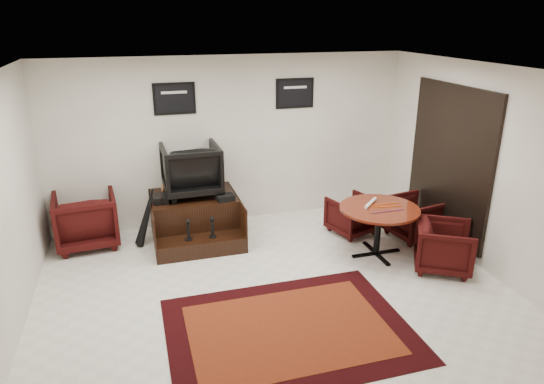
% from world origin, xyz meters
% --- Properties ---
extents(ground, '(6.00, 6.00, 0.00)m').
position_xyz_m(ground, '(0.00, 0.00, 0.00)').
color(ground, white).
rests_on(ground, ground).
extents(room_shell, '(6.02, 5.02, 2.81)m').
position_xyz_m(room_shell, '(0.41, 0.12, 1.79)').
color(room_shell, white).
rests_on(room_shell, ground).
extents(area_rug, '(2.73, 2.05, 0.01)m').
position_xyz_m(area_rug, '(-0.09, -0.88, 0.01)').
color(area_rug, black).
rests_on(area_rug, ground).
extents(shine_podium, '(1.35, 1.39, 0.69)m').
position_xyz_m(shine_podium, '(-0.75, 1.90, 0.32)').
color(shine_podium, black).
rests_on(shine_podium, ground).
extents(shine_chair, '(0.89, 0.84, 0.90)m').
position_xyz_m(shine_chair, '(-0.75, 2.04, 1.14)').
color(shine_chair, black).
rests_on(shine_chair, shine_podium).
extents(shoes_pair, '(0.23, 0.29, 0.11)m').
position_xyz_m(shoes_pair, '(-1.27, 1.82, 0.75)').
color(shoes_pair, black).
rests_on(shoes_pair, shine_podium).
extents(polish_kit, '(0.29, 0.23, 0.09)m').
position_xyz_m(polish_kit, '(-0.31, 1.61, 0.74)').
color(polish_kit, black).
rests_on(polish_kit, shine_podium).
extents(umbrella_black, '(0.31, 0.12, 0.84)m').
position_xyz_m(umbrella_black, '(-1.51, 1.79, 0.42)').
color(umbrella_black, black).
rests_on(umbrella_black, ground).
extents(umbrella_hooked, '(0.35, 0.13, 0.94)m').
position_xyz_m(umbrella_hooked, '(-1.51, 1.87, 0.47)').
color(umbrella_hooked, black).
rests_on(umbrella_hooked, ground).
extents(armchair_side, '(0.97, 0.92, 0.92)m').
position_xyz_m(armchair_side, '(-2.40, 2.10, 0.46)').
color(armchair_side, black).
rests_on(armchair_side, ground).
extents(meeting_table, '(1.15, 1.15, 0.76)m').
position_xyz_m(meeting_table, '(1.76, 0.53, 0.66)').
color(meeting_table, '#46160A').
rests_on(meeting_table, ground).
extents(table_chair_back, '(0.81, 0.78, 0.68)m').
position_xyz_m(table_chair_back, '(1.73, 1.36, 0.34)').
color(table_chair_back, black).
rests_on(table_chair_back, ground).
extents(table_chair_window, '(0.78, 0.82, 0.74)m').
position_xyz_m(table_chair_window, '(2.62, 0.93, 0.37)').
color(table_chair_window, black).
rests_on(table_chair_window, ground).
extents(table_chair_corner, '(0.96, 0.98, 0.76)m').
position_xyz_m(table_chair_corner, '(2.44, -0.13, 0.38)').
color(table_chair_corner, black).
rests_on(table_chair_corner, ground).
extents(paper_roll, '(0.34, 0.33, 0.05)m').
position_xyz_m(paper_roll, '(1.69, 0.68, 0.78)').
color(paper_roll, white).
rests_on(paper_roll, meeting_table).
extents(table_clutter, '(0.57, 0.30, 0.01)m').
position_xyz_m(table_clutter, '(1.86, 0.51, 0.76)').
color(table_clutter, '#E2560C').
rests_on(table_clutter, meeting_table).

